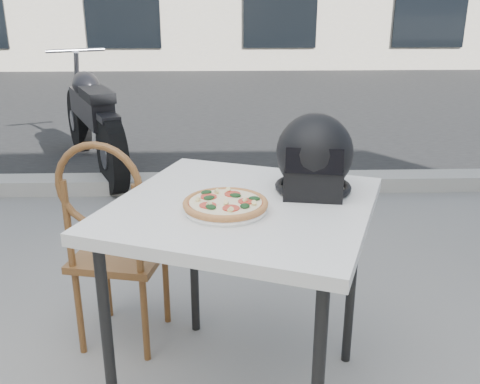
{
  "coord_description": "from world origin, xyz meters",
  "views": [
    {
      "loc": [
        0.4,
        -1.19,
        1.48
      ],
      "look_at": [
        0.46,
        0.51,
        0.87
      ],
      "focal_mm": 40.0,
      "sensor_mm": 36.0,
      "label": 1
    }
  ],
  "objects_px": {
    "plate": "(226,209)",
    "motorcycle": "(92,120)",
    "cafe_chair_main": "(113,236)",
    "cafe_table_main": "(242,222)",
    "pizza": "(226,203)",
    "helmet": "(314,158)"
  },
  "relations": [
    {
      "from": "plate",
      "to": "motorcycle",
      "type": "distance_m",
      "value": 3.42
    },
    {
      "from": "plate",
      "to": "cafe_chair_main",
      "type": "distance_m",
      "value": 0.7
    },
    {
      "from": "cafe_table_main",
      "to": "plate",
      "type": "height_order",
      "value": "plate"
    },
    {
      "from": "plate",
      "to": "motorcycle",
      "type": "height_order",
      "value": "motorcycle"
    },
    {
      "from": "pizza",
      "to": "helmet",
      "type": "height_order",
      "value": "helmet"
    },
    {
      "from": "pizza",
      "to": "helmet",
      "type": "relative_size",
      "value": 1.05
    },
    {
      "from": "pizza",
      "to": "motorcycle",
      "type": "xyz_separation_m",
      "value": [
        -1.19,
        3.19,
        -0.39
      ]
    },
    {
      "from": "cafe_chair_main",
      "to": "pizza",
      "type": "bearing_deg",
      "value": 149.87
    },
    {
      "from": "cafe_table_main",
      "to": "motorcycle",
      "type": "distance_m",
      "value": 3.36
    },
    {
      "from": "plate",
      "to": "pizza",
      "type": "bearing_deg",
      "value": 57.66
    },
    {
      "from": "helmet",
      "to": "cafe_chair_main",
      "type": "relative_size",
      "value": 0.34
    },
    {
      "from": "plate",
      "to": "pizza",
      "type": "xyz_separation_m",
      "value": [
        0.0,
        0.0,
        0.02
      ]
    },
    {
      "from": "cafe_table_main",
      "to": "motorcycle",
      "type": "relative_size",
      "value": 0.56
    },
    {
      "from": "helmet",
      "to": "pizza",
      "type": "bearing_deg",
      "value": -139.8
    },
    {
      "from": "cafe_table_main",
      "to": "motorcycle",
      "type": "xyz_separation_m",
      "value": [
        -1.25,
        3.11,
        -0.29
      ]
    },
    {
      "from": "motorcycle",
      "to": "pizza",
      "type": "bearing_deg",
      "value": -93.35
    },
    {
      "from": "plate",
      "to": "helmet",
      "type": "relative_size",
      "value": 1.06
    },
    {
      "from": "motorcycle",
      "to": "cafe_table_main",
      "type": "bearing_deg",
      "value": -91.9
    },
    {
      "from": "plate",
      "to": "helmet",
      "type": "bearing_deg",
      "value": 30.37
    },
    {
      "from": "plate",
      "to": "motorcycle",
      "type": "relative_size",
      "value": 0.18
    },
    {
      "from": "cafe_table_main",
      "to": "cafe_chair_main",
      "type": "relative_size",
      "value": 1.14
    },
    {
      "from": "cafe_table_main",
      "to": "helmet",
      "type": "relative_size",
      "value": 3.34
    }
  ]
}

